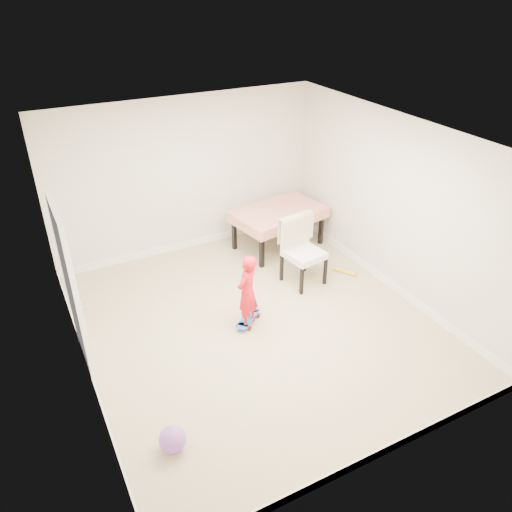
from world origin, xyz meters
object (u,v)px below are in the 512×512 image
dining_table (278,228)px  skateboard (248,320)px  dining_chair (304,252)px  balloon (172,439)px  child (247,294)px

dining_table → skateboard: dining_table is taller
dining_chair → skateboard: 1.41m
dining_table → balloon: 4.46m
child → dining_chair: bearing=170.5°
dining_table → balloon: bearing=-143.5°
dining_chair → child: size_ratio=1.00×
dining_chair → dining_table: bearing=70.4°
dining_chair → skateboard: size_ratio=1.88×
dining_table → skateboard: size_ratio=2.67×
skateboard → dining_table: bearing=9.8°
child → balloon: 2.18m
dining_chair → balloon: dining_chair is taller
skateboard → balloon: bearing=-176.9°
dining_table → dining_chair: size_ratio=1.42×
balloon → child: bearing=42.7°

